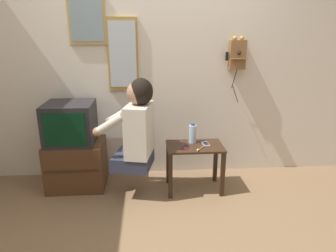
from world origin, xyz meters
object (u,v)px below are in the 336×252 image
object	(u,v)px
toothbrush	(200,149)
framed_picture	(87,19)
cell_phone_held	(186,147)
wall_mirror	(123,55)
person	(137,126)
wall_phone_antique	(237,54)
cell_phone_spare	(206,144)
television	(70,123)
water_bottle	(193,134)

from	to	relation	value
toothbrush	framed_picture	bearing A→B (deg)	7.49
framed_picture	cell_phone_held	distance (m)	1.65
wall_mirror	person	bearing A→B (deg)	-74.32
person	wall_mirror	size ratio (longest dim) A/B	1.18
wall_phone_antique	toothbrush	distance (m)	1.12
wall_phone_antique	cell_phone_spare	xyz separation A→B (m)	(-0.38, -0.38, -0.88)
toothbrush	person	bearing A→B (deg)	29.52
television	cell_phone_spare	size ratio (longest dim) A/B	3.78
wall_phone_antique	cell_phone_spare	bearing A→B (deg)	-135.40
wall_phone_antique	cell_phone_held	distance (m)	1.16
television	wall_mirror	world-z (taller)	wall_mirror
wall_mirror	cell_phone_held	world-z (taller)	wall_mirror
person	toothbrush	xyz separation A→B (m)	(0.62, -0.05, -0.23)
person	wall_phone_antique	distance (m)	1.35
framed_picture	wall_mirror	bearing A→B (deg)	-0.51
wall_mirror	cell_phone_held	distance (m)	1.19
wall_phone_antique	water_bottle	distance (m)	0.99
television	wall_phone_antique	distance (m)	1.92
framed_picture	wall_mirror	xyz separation A→B (m)	(0.35, -0.00, -0.36)
television	cell_phone_spare	bearing A→B (deg)	-5.94
person	framed_picture	xyz separation A→B (m)	(-0.49, 0.51, 1.00)
wall_mirror	water_bottle	world-z (taller)	wall_mirror
wall_phone_antique	wall_mirror	bearing A→B (deg)	178.07
wall_phone_antique	cell_phone_held	bearing A→B (deg)	-143.57
water_bottle	toothbrush	bearing A→B (deg)	-76.04
wall_phone_antique	wall_mirror	distance (m)	1.23
framed_picture	water_bottle	world-z (taller)	framed_picture
framed_picture	wall_mirror	world-z (taller)	framed_picture
cell_phone_held	water_bottle	xyz separation A→B (m)	(0.09, 0.13, 0.09)
water_bottle	person	bearing A→B (deg)	-165.21
wall_mirror	water_bottle	xyz separation A→B (m)	(0.72, -0.35, -0.79)
television	cell_phone_held	xyz separation A→B (m)	(1.18, -0.21, -0.21)
wall_mirror	cell_phone_spare	world-z (taller)	wall_mirror
television	toothbrush	world-z (taller)	television
television	person	bearing A→B (deg)	-18.42
television	wall_phone_antique	bearing A→B (deg)	7.43
cell_phone_held	water_bottle	distance (m)	0.18
wall_phone_antique	toothbrush	xyz separation A→B (m)	(-0.46, -0.51, -0.88)
cell_phone_spare	person	bearing A→B (deg)	-177.91
cell_phone_held	water_bottle	bearing A→B (deg)	73.05
wall_phone_antique	toothbrush	bearing A→B (deg)	-132.16
person	cell_phone_spare	xyz separation A→B (m)	(0.70, 0.09, -0.23)
person	cell_phone_held	xyz separation A→B (m)	(0.49, 0.02, -0.23)
person	water_bottle	size ratio (longest dim) A/B	4.24
wall_phone_antique	television	bearing A→B (deg)	-172.57
framed_picture	person	bearing A→B (deg)	-45.80
cell_phone_held	toothbrush	world-z (taller)	toothbrush
toothbrush	wall_phone_antique	bearing A→B (deg)	-98.24
framed_picture	wall_mirror	distance (m)	0.50
wall_phone_antique	framed_picture	size ratio (longest dim) A/B	1.43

